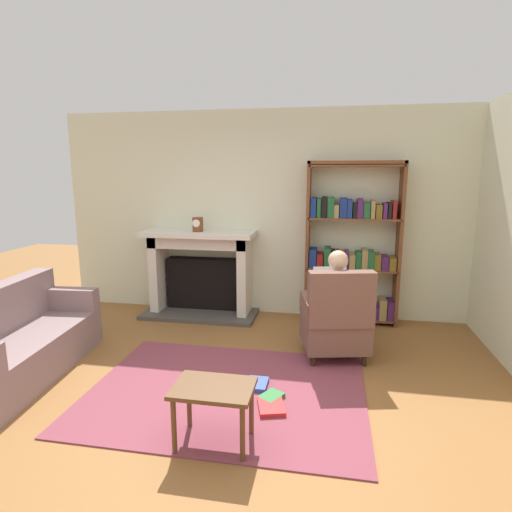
{
  "coord_description": "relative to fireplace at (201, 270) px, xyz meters",
  "views": [
    {
      "loc": [
        0.86,
        -2.96,
        1.89
      ],
      "look_at": [
        0.1,
        1.2,
        1.05
      ],
      "focal_mm": 29.23,
      "sensor_mm": 36.0,
      "label": 1
    }
  ],
  "objects": [
    {
      "name": "back_wall",
      "position": [
        0.85,
        0.25,
        0.75
      ],
      "size": [
        5.6,
        0.1,
        2.7
      ],
      "primitive_type": "cube",
      "color": "beige",
      "rests_on": "ground"
    },
    {
      "name": "fireplace",
      "position": [
        0.0,
        0.0,
        0.0
      ],
      "size": [
        1.52,
        0.64,
        1.15
      ],
      "color": "#4C4742",
      "rests_on": "ground"
    },
    {
      "name": "scattered_books",
      "position": [
        1.09,
        -2.03,
        -0.57
      ],
      "size": [
        0.85,
        0.62,
        0.04
      ],
      "color": "#267233",
      "rests_on": "area_rug"
    },
    {
      "name": "bookshelf",
      "position": [
        1.97,
        0.03,
        0.35
      ],
      "size": [
        1.16,
        0.32,
        2.04
      ],
      "color": "brown",
      "rests_on": "ground"
    },
    {
      "name": "mantel_clock",
      "position": [
        -0.0,
        -0.1,
        0.64
      ],
      "size": [
        0.14,
        0.14,
        0.19
      ],
      "color": "brown",
      "rests_on": "fireplace"
    },
    {
      "name": "seated_reader",
      "position": [
        1.77,
        -1.03,
        0.02
      ],
      "size": [
        0.44,
        0.58,
        1.14
      ],
      "rotation": [
        0.0,
        0.0,
        3.36
      ],
      "color": "silver",
      "rests_on": "ground"
    },
    {
      "name": "armchair_reading",
      "position": [
        1.79,
        -1.14,
        -0.18
      ],
      "size": [
        0.76,
        0.74,
        0.97
      ],
      "rotation": [
        0.0,
        0.0,
        3.36
      ],
      "color": "#331E14",
      "rests_on": "ground"
    },
    {
      "name": "area_rug",
      "position": [
        0.85,
        -2.0,
        -0.6
      ],
      "size": [
        2.4,
        1.8,
        0.01
      ],
      "primitive_type": "cube",
      "color": "brown",
      "rests_on": "ground"
    },
    {
      "name": "side_table",
      "position": [
        0.94,
        -2.71,
        -0.23
      ],
      "size": [
        0.56,
        0.39,
        0.45
      ],
      "color": "brown",
      "rests_on": "ground"
    },
    {
      "name": "sofa_floral",
      "position": [
        -1.16,
        -2.03,
        -0.28
      ],
      "size": [
        0.87,
        1.76,
        0.85
      ],
      "rotation": [
        0.0,
        0.0,
        1.66
      ],
      "color": "gray",
      "rests_on": "ground"
    },
    {
      "name": "ground",
      "position": [
        0.85,
        -2.3,
        -0.6
      ],
      "size": [
        14.0,
        14.0,
        0.0
      ],
      "primitive_type": "plane",
      "color": "brown"
    }
  ]
}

